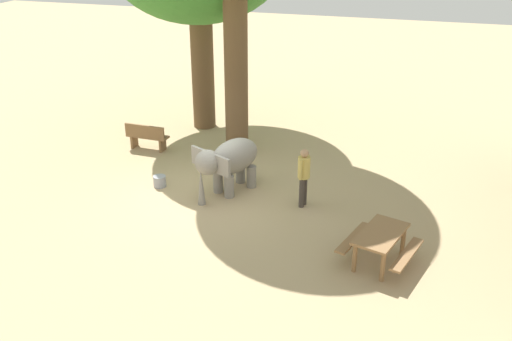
{
  "coord_description": "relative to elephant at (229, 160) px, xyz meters",
  "views": [
    {
      "loc": [
        12.92,
        5.34,
        7.13
      ],
      "look_at": [
        -0.29,
        1.29,
        0.8
      ],
      "focal_mm": 39.82,
      "sensor_mm": 36.0,
      "label": 1
    }
  ],
  "objects": [
    {
      "name": "elephant",
      "position": [
        0.0,
        0.0,
        0.0
      ],
      "size": [
        2.1,
        1.78,
        1.49
      ],
      "rotation": [
        0.0,
        0.0,
        5.81
      ],
      "color": "gray",
      "rests_on": "ground_plane"
    },
    {
      "name": "wooden_bench",
      "position": [
        -2.12,
        -3.59,
        -0.48
      ],
      "size": [
        0.46,
        1.42,
        0.88
      ],
      "rotation": [
        0.0,
        0.0,
        1.53
      ],
      "color": "brown",
      "rests_on": "ground_plane"
    },
    {
      "name": "person_handler",
      "position": [
        0.19,
        2.13,
        -0.01
      ],
      "size": [
        0.5,
        0.32,
        1.62
      ],
      "rotation": [
        0.0,
        0.0,
        -1.76
      ],
      "color": "#3F3833",
      "rests_on": "ground_plane"
    },
    {
      "name": "picnic_table_near",
      "position": [
        2.35,
        4.34,
        -0.37
      ],
      "size": [
        1.86,
        1.84,
        0.78
      ],
      "rotation": [
        0.0,
        0.0,
        6.0
      ],
      "color": "olive",
      "rests_on": "ground_plane"
    },
    {
      "name": "feed_bucket",
      "position": [
        0.26,
        -2.0,
        -0.79
      ],
      "size": [
        0.36,
        0.36,
        0.32
      ],
      "primitive_type": "cylinder",
      "color": "gray",
      "rests_on": "ground_plane"
    },
    {
      "name": "ground_plane",
      "position": [
        0.38,
        -0.49,
        -0.95
      ],
      "size": [
        60.0,
        60.0,
        0.0
      ],
      "primitive_type": "plane",
      "color": "tan"
    }
  ]
}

